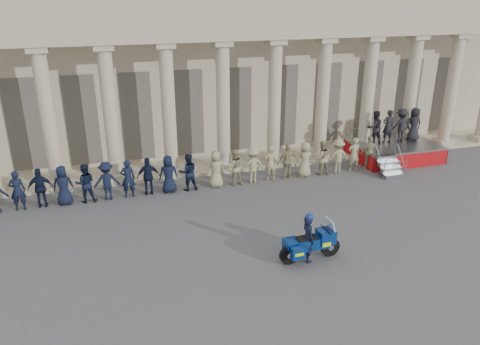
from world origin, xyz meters
name	(u,v)px	position (x,y,z in m)	size (l,w,h in m)	color
ground	(248,256)	(0.00, 0.00, 0.00)	(90.00, 90.00, 0.00)	#444447
building	(172,61)	(0.00, 14.74, 4.52)	(40.00, 12.50, 9.00)	tan
officer_rank	(166,175)	(-1.86, 6.13, 0.85)	(21.40, 0.65, 1.71)	black
reviewing_stand	(395,134)	(10.37, 7.07, 1.40)	(4.32, 4.12, 2.65)	gray
motorcycle	(311,243)	(1.93, -0.82, 0.61)	(2.20, 0.91, 1.41)	black
rider	(308,237)	(1.81, -0.83, 0.86)	(0.42, 0.62, 1.73)	black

